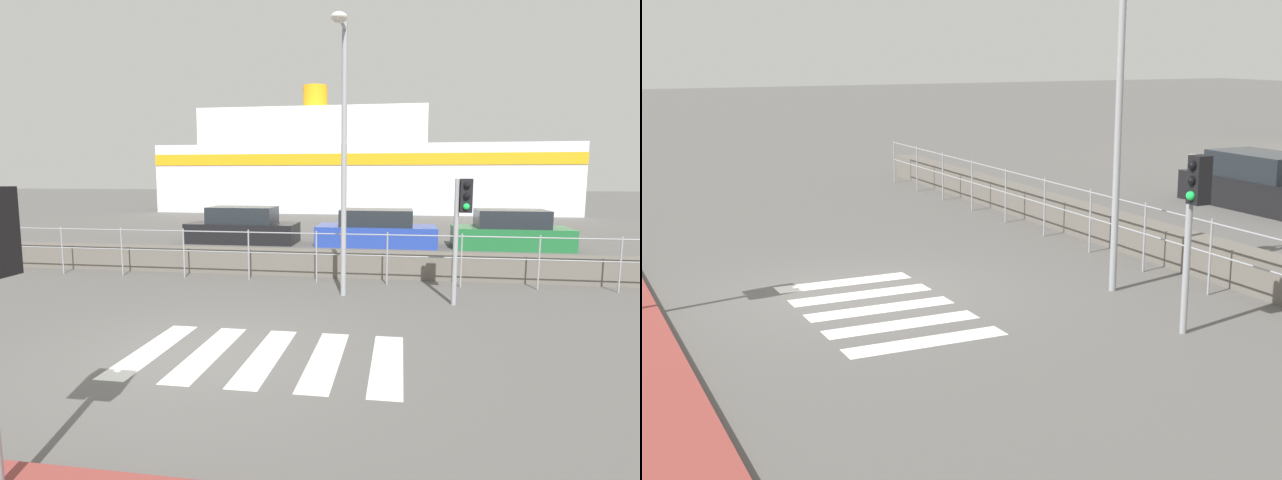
# 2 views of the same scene
# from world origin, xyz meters

# --- Properties ---
(ground_plane) EXTENTS (160.00, 160.00, 0.00)m
(ground_plane) POSITION_xyz_m (0.00, 0.00, 0.00)
(ground_plane) COLOR #565451
(crosswalk) EXTENTS (4.05, 2.40, 0.01)m
(crosswalk) POSITION_xyz_m (0.99, 0.00, 0.00)
(crosswalk) COLOR silver
(crosswalk) RESTS_ON ground_plane
(seawall) EXTENTS (25.38, 0.55, 0.68)m
(seawall) POSITION_xyz_m (0.00, 6.10, 0.34)
(seawall) COLOR #605B54
(seawall) RESTS_ON ground_plane
(harbor_fence) EXTENTS (22.88, 0.04, 1.30)m
(harbor_fence) POSITION_xyz_m (-0.00, 5.22, 0.84)
(harbor_fence) COLOR gray
(harbor_fence) RESTS_ON ground_plane
(traffic_light_far) EXTENTS (0.34, 0.32, 2.60)m
(traffic_light_far) POSITION_xyz_m (4.17, 3.50, 1.92)
(traffic_light_far) COLOR gray
(traffic_light_far) RESTS_ON ground_plane
(streetlamp) EXTENTS (0.32, 1.24, 5.85)m
(streetlamp) POSITION_xyz_m (1.70, 3.71, 3.66)
(streetlamp) COLOR gray
(streetlamp) RESTS_ON ground_plane
(parked_car_black) EXTENTS (4.31, 1.76, 1.42)m
(parked_car_black) POSITION_xyz_m (-3.25, 12.06, 0.61)
(parked_car_black) COLOR black
(parked_car_black) RESTS_ON ground_plane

